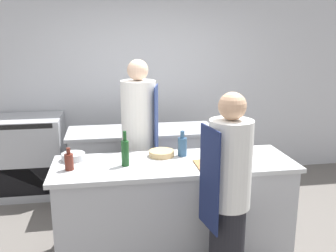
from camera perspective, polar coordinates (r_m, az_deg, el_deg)
name	(u,v)px	position (r m, az deg, el deg)	size (l,w,h in m)	color
wall_back	(147,81)	(5.36, -3.17, 6.83)	(8.00, 0.06, 2.80)	silver
prep_counter	(174,209)	(3.58, 0.95, -12.48)	(2.18, 0.73, 0.93)	#A8AAAF
pass_counter	(143,166)	(4.68, -3.88, -6.04)	(1.79, 0.66, 0.93)	#A8AAAF
oven_range	(30,156)	(5.21, -20.32, -4.25)	(0.86, 0.72, 1.02)	#A8AAAF
chef_at_prep_near	(228,197)	(2.97, 9.16, -10.67)	(0.37, 0.35, 1.65)	black
chef_at_stove	(139,144)	(4.04, -4.37, -2.71)	(0.41, 0.40, 1.80)	black
bottle_olive_oil	(244,141)	(3.68, 11.55, -2.20)	(0.06, 0.06, 0.32)	#B2A84C
bottle_vinegar	(69,161)	(3.29, -14.85, -5.21)	(0.08, 0.08, 0.20)	#5B2319
bottle_wine	(125,152)	(3.29, -6.55, -3.97)	(0.07, 0.07, 0.31)	#19471E
bottle_cooking_oil	(182,146)	(3.54, 2.19, -3.06)	(0.09, 0.09, 0.24)	#2D5175
bowl_mixing_large	(162,153)	(3.55, -1.00, -4.18)	(0.24, 0.24, 0.05)	tan
bowl_prep_small	(73,157)	(3.55, -14.23, -4.55)	(0.21, 0.21, 0.06)	#B7BABC
cutting_board	(217,164)	(3.35, 7.42, -5.80)	(0.37, 0.28, 0.01)	olive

